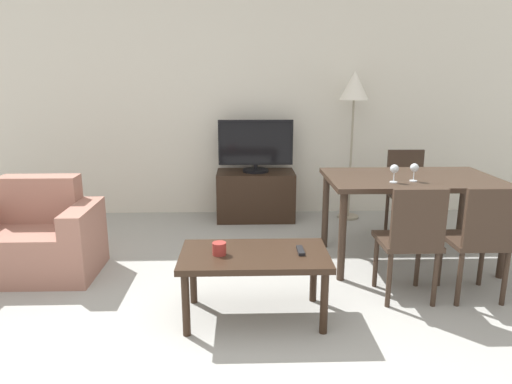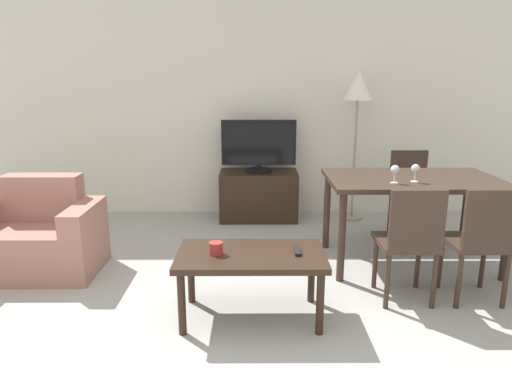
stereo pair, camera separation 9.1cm
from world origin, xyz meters
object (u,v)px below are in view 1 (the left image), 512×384
tv (256,146)px  cup_white_near (219,249)px  dining_chair_far (407,188)px  coffee_table (254,261)px  armchair (35,240)px  tv_stand (256,195)px  wine_glass_left (394,170)px  dining_chair_near (411,237)px  dining_table (411,187)px  dining_chair_near_right (481,237)px  floor_lamp (354,93)px  wine_glass_center (414,169)px  remote_primary (300,250)px

tv → cup_white_near: size_ratio=9.20×
tv → dining_chair_far: bearing=-20.1°
dining_chair_far → cup_white_near: size_ratio=9.58×
coffee_table → cup_white_near: (-0.23, -0.02, 0.10)m
armchair → cup_white_near: 1.74m
tv_stand → wine_glass_left: bearing=-55.1°
dining_chair_near → tv: bearing=117.0°
dining_table → cup_white_near: (-1.57, -0.95, -0.17)m
wine_glass_left → tv: bearing=125.0°
tv → dining_chair_far: 1.66m
dining_table → dining_chair_near_right: (0.25, -0.73, -0.19)m
dining_chair_near_right → floor_lamp: size_ratio=0.52×
armchair → tv: bearing=38.3°
cup_white_near → dining_chair_near_right: bearing=6.8°
floor_lamp → wine_glass_center: (0.16, -1.47, -0.55)m
dining_chair_far → wine_glass_left: (-0.47, -0.95, 0.38)m
dining_chair_near_right → armchair: bearing=170.4°
armchair → dining_table: 3.14m
dining_table → floor_lamp: bearing=99.1°
tv_stand → coffee_table: size_ratio=0.90×
tv_stand → dining_chair_near: (1.03, -2.02, 0.21)m
tv_stand → floor_lamp: bearing=0.1°
dining_table → dining_chair_near: bearing=-108.7°
tv_stand → dining_chair_near: size_ratio=1.01×
dining_chair_far → floor_lamp: bearing=129.1°
floor_lamp → dining_table: bearing=-80.9°
dining_table → cup_white_near: bearing=-148.9°
coffee_table → dining_chair_near: size_ratio=1.13×
remote_primary → wine_glass_center: 1.30m
dining_chair_near_right → wine_glass_center: wine_glass_center is taller
dining_chair_near → remote_primary: size_ratio=5.70×
coffee_table → dining_table: (1.35, 0.93, 0.27)m
dining_table → wine_glass_center: (-0.05, -0.18, 0.19)m
coffee_table → dining_chair_near_right: size_ratio=1.13×
dining_chair_near → wine_glass_left: wine_glass_left is taller
coffee_table → dining_table: bearing=34.6°
tv_stand → wine_glass_center: (1.23, -1.46, 0.59)m
dining_chair_far → wine_glass_center: (-0.30, -0.91, 0.38)m
wine_glass_center → floor_lamp: bearing=96.2°
coffee_table → dining_chair_far: (1.59, 1.66, 0.08)m
cup_white_near → wine_glass_left: bearing=28.5°
dining_chair_near_right → floor_lamp: bearing=102.7°
tv → wine_glass_center: size_ratio=5.63×
coffee_table → armchair: bearing=156.4°
tv_stand → wine_glass_left: wine_glass_left is taller
remote_primary → wine_glass_left: bearing=40.6°
wine_glass_left → wine_glass_center: (0.17, 0.04, 0.00)m
tv_stand → cup_white_near: bearing=-97.6°
tv_stand → cup_white_near: tv_stand is taller
tv_stand → dining_table: (1.27, -1.29, 0.40)m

